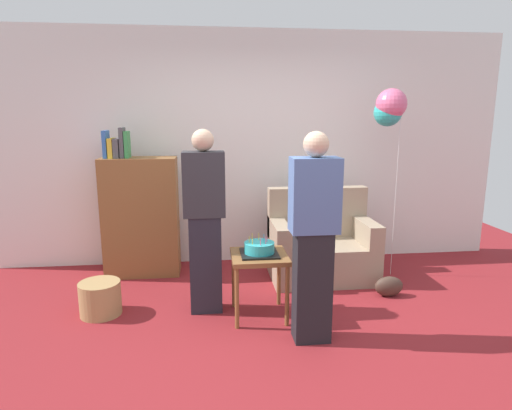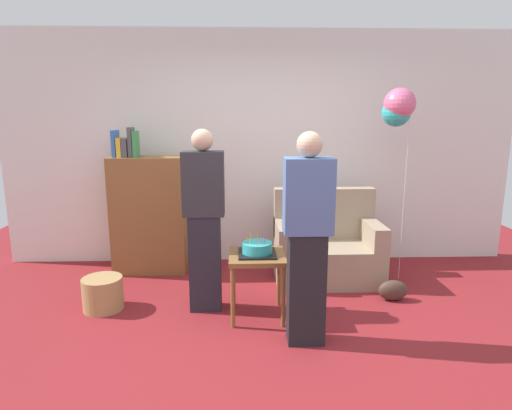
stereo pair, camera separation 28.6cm
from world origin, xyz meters
name	(u,v)px [view 1 (the left image)]	position (x,y,z in m)	size (l,w,h in m)	color
ground_plane	(278,341)	(0.00, 0.00, 0.00)	(8.00, 8.00, 0.00)	maroon
wall_back	(251,149)	(0.00, 2.05, 1.35)	(6.00, 0.10, 2.70)	silver
couch	(321,247)	(0.69, 1.34, 0.34)	(1.10, 0.70, 0.96)	gray
bookshelf	(141,215)	(-1.26, 1.65, 0.67)	(0.80, 0.36, 1.62)	brown
side_table	(259,264)	(-0.10, 0.46, 0.48)	(0.48, 0.48, 0.57)	brown
birthday_cake	(259,249)	(-0.10, 0.46, 0.62)	(0.32, 0.32, 0.17)	black
person_blowing_candles	(205,221)	(-0.56, 0.64, 0.83)	(0.36, 0.22, 1.63)	#23232D
person_holding_cake	(313,238)	(0.26, 0.02, 0.83)	(0.36, 0.22, 1.63)	black
wicker_basket	(100,298)	(-1.50, 0.65, 0.15)	(0.36, 0.36, 0.30)	#A88451
handbag	(389,286)	(1.22, 0.74, 0.10)	(0.28, 0.14, 0.20)	#473328
balloon_bunch	(390,108)	(1.36, 1.31, 1.82)	(0.32, 0.34, 2.01)	silver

